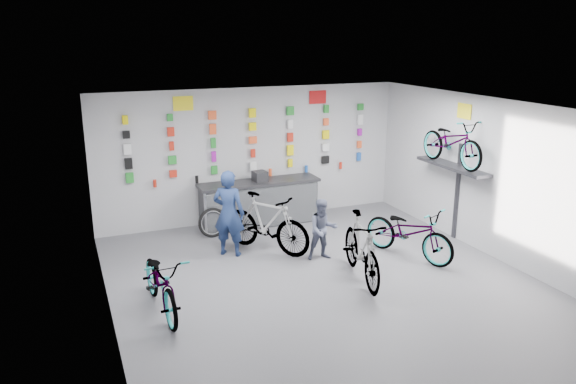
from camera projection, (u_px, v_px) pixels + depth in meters
name	position (u px, v px, depth m)	size (l,w,h in m)	color
floor	(330.00, 288.00, 9.43)	(8.00, 8.00, 0.00)	#505055
ceiling	(334.00, 110.00, 8.61)	(8.00, 8.00, 0.00)	white
wall_back	(252.00, 155.00, 12.58)	(7.00, 7.00, 0.00)	silver
wall_front	(517.00, 314.00, 5.46)	(7.00, 7.00, 0.00)	silver
wall_left	(105.00, 231.00, 7.74)	(8.00, 8.00, 0.00)	silver
wall_right	(503.00, 182.00, 10.30)	(8.00, 8.00, 0.00)	silver
counter	(260.00, 204.00, 12.45)	(2.70, 0.66, 1.00)	black
merch_wall	(250.00, 143.00, 12.41)	(5.55, 0.08, 1.55)	#21892B
wall_bracket	(453.00, 170.00, 11.32)	(0.39, 1.90, 2.00)	#333338
sign_left	(183.00, 103.00, 11.68)	(0.42, 0.02, 0.30)	yellow
sign_right	(318.00, 97.00, 12.81)	(0.42, 0.02, 0.30)	red
sign_side	(464.00, 111.00, 11.05)	(0.02, 0.40, 0.30)	yellow
bike_left	(161.00, 282.00, 8.52)	(0.65, 1.86, 0.98)	gray
bike_center	(362.00, 248.00, 9.61)	(0.55, 1.93, 1.16)	gray
bike_right	(409.00, 232.00, 10.62)	(0.67, 1.93, 1.02)	gray
bike_service	(267.00, 223.00, 10.89)	(0.55, 1.94, 1.16)	gray
bike_wall	(452.00, 142.00, 11.13)	(0.63, 1.80, 0.95)	gray
clerk	(229.00, 213.00, 10.65)	(0.61, 0.40, 1.68)	navy
customer	(323.00, 229.00, 10.51)	(0.57, 0.44, 1.17)	#50566E
spare_wheel	(213.00, 223.00, 11.74)	(0.64, 0.22, 0.63)	black
register	(260.00, 176.00, 12.29)	(0.28, 0.30, 0.22)	black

